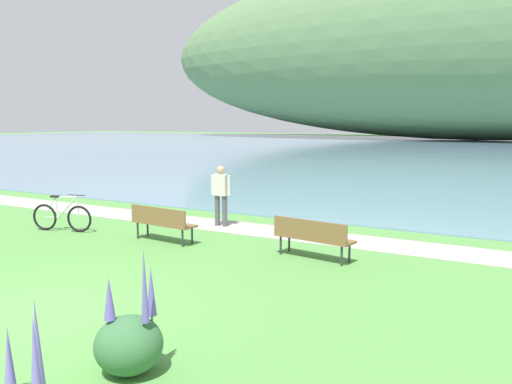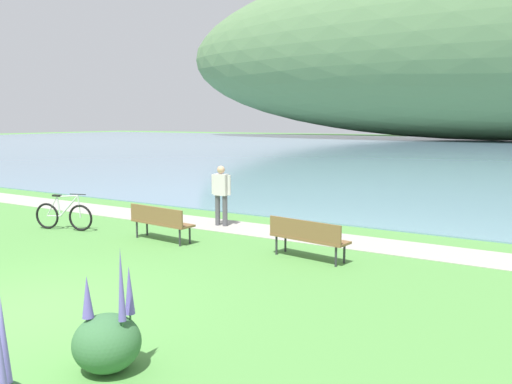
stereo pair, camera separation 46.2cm
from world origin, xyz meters
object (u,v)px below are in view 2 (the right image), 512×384
at_px(bicycle_leaning_near_bench, 64,216).
at_px(park_bench_near_camera, 307,236).
at_px(park_bench_further_along, 160,220).
at_px(person_at_shoreline, 221,192).

bearing_deg(bicycle_leaning_near_bench, park_bench_near_camera, 5.49).
bearing_deg(park_bench_further_along, bicycle_leaning_near_bench, -173.78).
height_order(park_bench_near_camera, person_at_shoreline, person_at_shoreline).
bearing_deg(bicycle_leaning_near_bench, person_at_shoreline, 38.28).
distance_m(park_bench_near_camera, bicycle_leaning_near_bench, 7.03).
xyz_separation_m(park_bench_near_camera, park_bench_further_along, (-3.86, -0.33, 0.00)).
bearing_deg(park_bench_near_camera, park_bench_further_along, -175.11).
height_order(park_bench_near_camera, park_bench_further_along, same).
distance_m(park_bench_further_along, bicycle_leaning_near_bench, 3.17).
bearing_deg(park_bench_near_camera, person_at_shoreline, 151.36).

